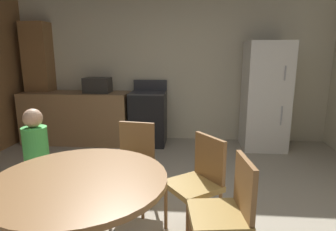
{
  "coord_description": "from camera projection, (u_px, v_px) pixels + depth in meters",
  "views": [
    {
      "loc": [
        0.33,
        -2.03,
        1.58
      ],
      "look_at": [
        0.08,
        1.1,
        0.87
      ],
      "focal_mm": 30.08,
      "sensor_mm": 36.0,
      "label": 1
    }
  ],
  "objects": [
    {
      "name": "person_child",
      "position": [
        37.0,
        163.0,
        2.61
      ],
      "size": [
        0.31,
        0.31,
        1.09
      ],
      "rotation": [
        0.0,
        0.0,
        5.51
      ],
      "color": "#665B51",
      "rests_on": "ground"
    },
    {
      "name": "refrigerator",
      "position": [
        265.0,
        96.0,
        4.62
      ],
      "size": [
        0.68,
        0.68,
        1.76
      ],
      "color": "white",
      "rests_on": "ground"
    },
    {
      "name": "chair_northeast",
      "position": [
        199.0,
        179.0,
        2.45
      ],
      "size": [
        0.56,
        0.56,
        0.87
      ],
      "rotation": [
        0.0,
        0.0,
        3.77
      ],
      "color": "olive",
      "rests_on": "ground"
    },
    {
      "name": "chair_east",
      "position": [
        228.0,
        209.0,
        1.98
      ],
      "size": [
        0.45,
        0.45,
        0.87
      ],
      "rotation": [
        0.0,
        0.0,
        3.27
      ],
      "color": "olive",
      "rests_on": "ground"
    },
    {
      "name": "dining_table",
      "position": [
        81.0,
        199.0,
        1.91
      ],
      "size": [
        1.18,
        1.18,
        0.76
      ],
      "color": "olive",
      "rests_on": "ground"
    },
    {
      "name": "wall_back",
      "position": [
        172.0,
        66.0,
        5.07
      ],
      "size": [
        5.81,
        0.12,
        2.7
      ],
      "primitive_type": "cube",
      "color": "beige",
      "rests_on": "ground"
    },
    {
      "name": "pantry_column",
      "position": [
        41.0,
        82.0,
        5.11
      ],
      "size": [
        0.44,
        0.36,
        2.1
      ],
      "primitive_type": "cube",
      "color": "olive",
      "rests_on": "ground"
    },
    {
      "name": "kitchen_counter",
      "position": [
        77.0,
        117.0,
        5.01
      ],
      "size": [
        1.87,
        0.6,
        0.9
      ],
      "primitive_type": "cube",
      "color": "#9E754C",
      "rests_on": "ground"
    },
    {
      "name": "oven_range",
      "position": [
        149.0,
        118.0,
        4.91
      ],
      "size": [
        0.6,
        0.6,
        1.1
      ],
      "color": "black",
      "rests_on": "ground"
    },
    {
      "name": "microwave",
      "position": [
        98.0,
        85.0,
        4.85
      ],
      "size": [
        0.44,
        0.32,
        0.26
      ],
      "primitive_type": "cube",
      "color": "#2D2B28",
      "rests_on": "kitchen_counter"
    },
    {
      "name": "chair_north",
      "position": [
        134.0,
        159.0,
        2.9
      ],
      "size": [
        0.46,
        0.46,
        0.87
      ],
      "rotation": [
        0.0,
        0.0,
        4.56
      ],
      "color": "olive",
      "rests_on": "ground"
    }
  ]
}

